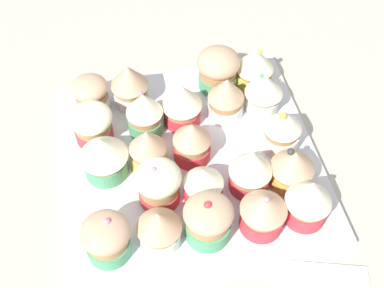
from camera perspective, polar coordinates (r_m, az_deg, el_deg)
The scene contains 24 objects.
ground_plane at distance 78.15cm, azimuth -0.00°, elevation -2.56°, with size 180.00×180.00×3.00cm, color #B2A899.
baking_tray at distance 76.45cm, azimuth -0.00°, elevation -1.66°, with size 36.22×36.22×1.20cm.
cupcake_0 at distance 68.77cm, azimuth 12.68°, elevation -5.97°, with size 6.10×6.10×7.97cm.
cupcake_1 at distance 71.87cm, azimuth 10.96°, elevation -2.46°, with size 6.15×6.15×7.06cm.
cupcake_2 at distance 75.48cm, azimuth 9.86°, elevation 1.64°, with size 5.54×5.54×7.75cm.
cupcake_3 at distance 80.19cm, azimuth 7.88°, elevation 5.70°, with size 5.85×5.85×6.99cm.
cupcake_4 at distance 83.85cm, azimuth 6.87°, elevation 8.43°, with size 6.08×6.08×7.30cm.
cupcake_5 at distance 67.30cm, azimuth 7.82°, elevation -7.28°, with size 6.12×6.12×7.30cm.
cupcake_6 at distance 70.23cm, azimuth 6.46°, elevation -2.79°, with size 5.94×5.94×7.68cm.
cupcake_7 at distance 78.59cm, azimuth 3.75°, elevation 5.18°, with size 5.54×5.54×7.47cm.
cupcake_8 at distance 82.81cm, azimuth 2.90°, elevation 8.22°, with size 6.75×6.75×7.21cm.
cupcake_9 at distance 66.17cm, azimuth 1.78°, elevation -8.27°, with size 6.37×6.37×7.22cm.
cupcake_10 at distance 69.18cm, azimuth 0.93°, elevation -4.49°, with size 5.41×5.41×6.53cm.
cupcake_11 at distance 73.17cm, azimuth -0.16°, elevation 0.51°, with size 5.47×5.47×7.29cm.
cupcake_12 at distance 77.43cm, azimuth -0.83°, elevation 4.54°, with size 6.09×6.09×7.51cm.
cupcake_13 at distance 65.75cm, azimuth -3.64°, elevation -9.08°, with size 5.80×5.80×6.79cm.
cupcake_14 at distance 68.93cm, azimuth -3.70°, elevation -4.33°, with size 6.19×6.19×7.44cm.
cupcake_15 at distance 72.65cm, azimuth -4.90°, elevation -0.33°, with size 5.32×5.32×7.33cm.
cupcake_16 at distance 76.44cm, azimuth -5.22°, elevation 3.47°, with size 5.46×5.46×7.97cm.
cupcake_17 at distance 80.45cm, azimuth -6.87°, elevation 6.50°, with size 5.84×5.84×7.73cm.
cupcake_18 at distance 65.86cm, azimuth -9.36°, elevation -10.12°, with size 6.24×6.24×6.89cm.
cupcake_19 at distance 72.26cm, azimuth -9.63°, elevation -1.34°, with size 6.81×6.81×7.22cm.
cupcake_20 at distance 76.92cm, azimuth -10.88°, elevation 2.22°, with size 6.19×6.19×6.32cm.
cupcake_21 at distance 81.31cm, azimuth -11.02°, elevation 5.40°, with size 5.49×5.49×6.01cm.
Camera 1 is at (-44.11, 9.56, 62.30)cm, focal length 48.66 mm.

